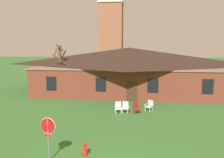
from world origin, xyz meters
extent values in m
cube|color=brown|center=(0.00, 19.62, 1.60)|extent=(21.70, 10.00, 3.20)
cube|color=#835E55|center=(0.00, 19.62, 3.28)|extent=(22.13, 10.20, 0.16)
pyramid|color=black|center=(0.00, 19.62, 4.46)|extent=(22.57, 10.40, 2.19)
cube|color=black|center=(-8.14, 14.59, 1.76)|extent=(1.10, 0.06, 1.50)
cube|color=black|center=(-2.71, 14.59, 1.76)|extent=(1.10, 0.06, 1.50)
cube|color=black|center=(2.71, 14.59, 1.76)|extent=(1.10, 0.06, 1.50)
cube|color=black|center=(8.14, 14.59, 1.76)|extent=(1.10, 0.06, 1.50)
cube|color=#422819|center=(0.55, 14.59, 1.05)|extent=(1.10, 0.06, 2.10)
cube|color=#93563D|center=(-4.80, 41.37, 7.20)|extent=(4.80, 4.80, 14.41)
cube|color=silver|center=(-4.80, 41.37, 14.59)|extent=(5.18, 5.18, 0.36)
cylinder|color=slate|center=(-3.24, 1.44, 1.12)|extent=(0.07, 0.07, 2.23)
cylinder|color=white|center=(-3.24, 1.46, 1.91)|extent=(0.80, 0.10, 0.81)
cylinder|color=#B71414|center=(-3.24, 1.43, 1.91)|extent=(0.76, 0.10, 0.76)
cube|color=#B71414|center=(-3.24, 1.44, 1.39)|extent=(0.32, 0.06, 0.16)
cube|color=white|center=(-3.24, 1.46, 1.39)|extent=(0.34, 0.05, 0.18)
cube|color=silver|center=(-0.22, 10.17, 0.18)|extent=(0.06, 0.06, 0.36)
cube|color=silver|center=(-0.67, 10.11, 0.18)|extent=(0.06, 0.06, 0.36)
cube|color=silver|center=(-0.28, 10.61, 0.18)|extent=(0.06, 0.06, 0.36)
cube|color=silver|center=(-0.73, 10.54, 0.18)|extent=(0.06, 0.06, 0.36)
cube|color=silver|center=(-0.48, 10.36, 0.39)|extent=(0.61, 0.59, 0.05)
cube|color=silver|center=(-0.52, 10.67, 0.69)|extent=(0.53, 0.26, 0.54)
cube|color=silver|center=(-0.19, 10.38, 0.58)|extent=(0.13, 0.47, 0.03)
cube|color=silver|center=(-0.16, 10.22, 0.47)|extent=(0.05, 0.05, 0.22)
cube|color=silver|center=(-0.76, 10.30, 0.58)|extent=(0.13, 0.47, 0.03)
cube|color=silver|center=(-0.74, 10.14, 0.47)|extent=(0.05, 0.05, 0.22)
cube|color=silver|center=(0.34, 10.27, 0.18)|extent=(0.05, 0.05, 0.36)
cube|color=silver|center=(-0.12, 10.28, 0.18)|extent=(0.05, 0.05, 0.36)
cube|color=silver|center=(0.35, 10.71, 0.18)|extent=(0.05, 0.05, 0.36)
cube|color=silver|center=(-0.11, 10.72, 0.18)|extent=(0.05, 0.05, 0.36)
cube|color=silver|center=(0.12, 10.49, 0.39)|extent=(0.55, 0.53, 0.05)
cube|color=silver|center=(0.12, 10.80, 0.69)|extent=(0.52, 0.20, 0.54)
cube|color=silver|center=(0.41, 10.47, 0.58)|extent=(0.07, 0.47, 0.03)
cube|color=silver|center=(0.40, 10.30, 0.47)|extent=(0.04, 0.04, 0.22)
cube|color=silver|center=(-0.17, 10.48, 0.58)|extent=(0.07, 0.47, 0.03)
cube|color=silver|center=(-0.18, 10.32, 0.47)|extent=(0.04, 0.04, 0.22)
cube|color=maroon|center=(1.42, 10.22, 0.18)|extent=(0.06, 0.06, 0.36)
cube|color=maroon|center=(0.98, 10.09, 0.18)|extent=(0.06, 0.06, 0.36)
cube|color=maroon|center=(1.29, 10.65, 0.18)|extent=(0.06, 0.06, 0.36)
cube|color=maroon|center=(0.85, 10.51, 0.18)|extent=(0.06, 0.06, 0.36)
cube|color=maroon|center=(1.14, 10.37, 0.39)|extent=(0.67, 0.66, 0.05)
cube|color=maroon|center=(1.04, 10.66, 0.69)|extent=(0.55, 0.34, 0.54)
cube|color=maroon|center=(1.42, 10.43, 0.58)|extent=(0.20, 0.46, 0.03)
cube|color=maroon|center=(1.47, 10.28, 0.47)|extent=(0.05, 0.05, 0.22)
cube|color=maroon|center=(0.87, 10.26, 0.58)|extent=(0.20, 0.46, 0.03)
cube|color=maroon|center=(0.91, 10.10, 0.47)|extent=(0.05, 0.05, 0.22)
cube|color=silver|center=(2.26, 10.97, 0.18)|extent=(0.07, 0.07, 0.36)
cube|color=silver|center=(1.88, 11.23, 0.18)|extent=(0.07, 0.07, 0.36)
cube|color=silver|center=(2.51, 11.33, 0.18)|extent=(0.07, 0.07, 0.36)
cube|color=silver|center=(2.13, 11.59, 0.18)|extent=(0.07, 0.07, 0.36)
cube|color=silver|center=(2.20, 11.28, 0.39)|extent=(0.74, 0.73, 0.05)
cube|color=silver|center=(2.37, 11.54, 0.69)|extent=(0.53, 0.45, 0.54)
cube|color=silver|center=(2.42, 11.10, 0.58)|extent=(0.31, 0.42, 0.03)
cube|color=silver|center=(2.33, 10.97, 0.47)|extent=(0.06, 0.06, 0.22)
cube|color=silver|center=(1.94, 11.43, 0.58)|extent=(0.31, 0.42, 0.03)
cube|color=silver|center=(1.85, 11.29, 0.47)|extent=(0.06, 0.06, 0.22)
cylinder|color=brown|center=(-7.90, 16.95, 2.91)|extent=(0.36, 0.36, 5.82)
cylinder|color=brown|center=(-8.35, 16.86, 5.14)|extent=(0.37, 1.01, 0.77)
cylinder|color=brown|center=(-7.75, 16.58, 5.55)|extent=(0.90, 0.50, 0.78)
cylinder|color=brown|center=(-7.50, 16.17, 4.16)|extent=(1.73, 0.99, 1.36)
cylinder|color=brown|center=(-8.11, 17.31, 3.60)|extent=(0.89, 0.61, 0.79)
cylinder|color=brown|center=(-7.70, 17.37, 4.53)|extent=(1.04, 0.61, 1.58)
cylinder|color=red|center=(-1.54, 2.22, 0.04)|extent=(0.28, 0.28, 0.08)
cylinder|color=red|center=(-1.54, 2.22, 0.36)|extent=(0.20, 0.20, 0.55)
sphere|color=red|center=(-1.54, 2.22, 0.69)|extent=(0.20, 0.20, 0.20)
cylinder|color=red|center=(-1.67, 2.22, 0.41)|extent=(0.10, 0.08, 0.08)
cylinder|color=red|center=(-1.41, 2.22, 0.41)|extent=(0.10, 0.08, 0.08)
camera|label=1|loc=(1.25, -9.30, 5.93)|focal=37.37mm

